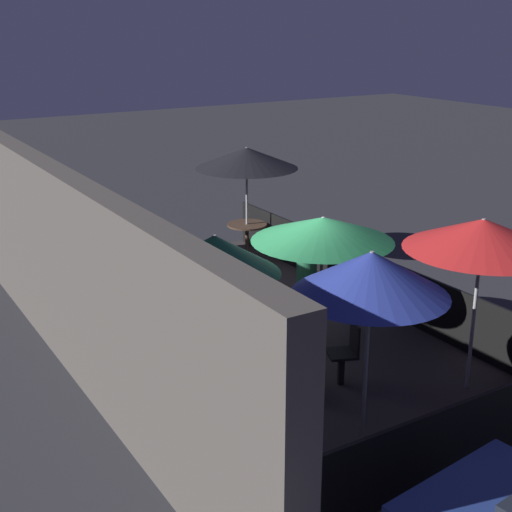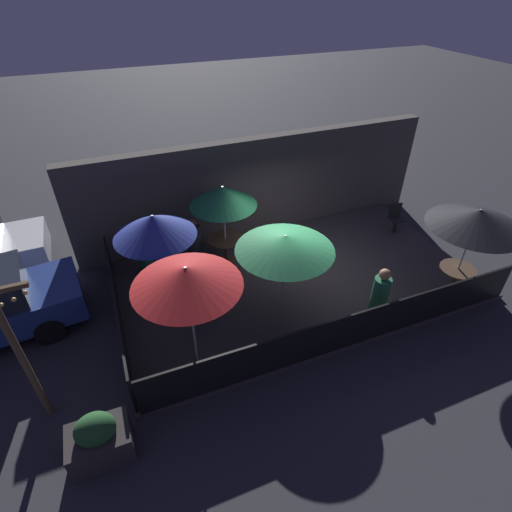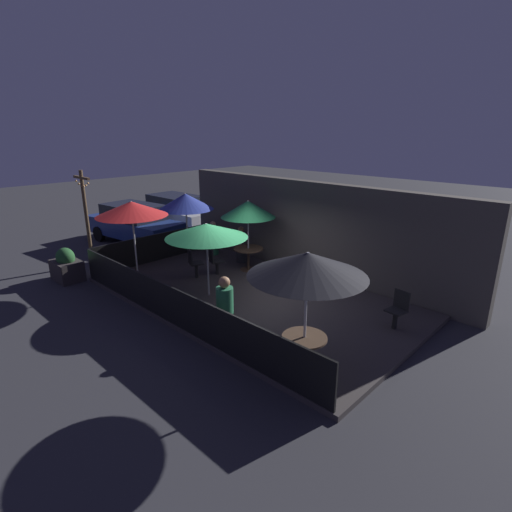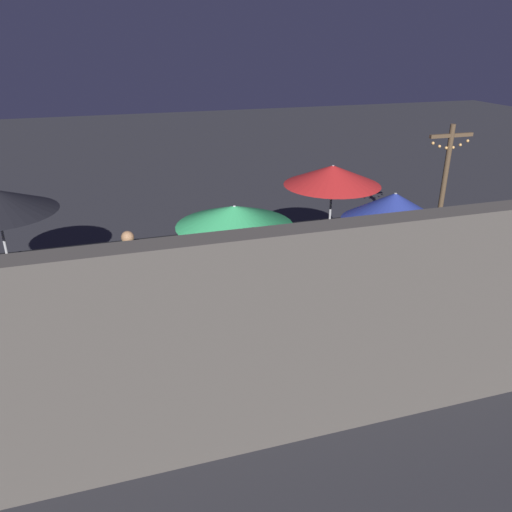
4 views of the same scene
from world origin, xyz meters
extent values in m
plane|color=#2D2D33|center=(0.00, 0.00, 0.00)|extent=(60.00, 60.00, 0.00)
cube|color=#383333|center=(0.00, 0.00, 0.06)|extent=(9.17, 5.10, 0.12)
cube|color=#4C4742|center=(0.00, 2.78, 1.52)|extent=(10.77, 0.36, 3.04)
cube|color=black|center=(0.00, -2.50, 0.59)|extent=(8.97, 0.05, 0.95)
cube|color=black|center=(-4.54, 0.00, 0.59)|extent=(0.05, 4.90, 0.95)
cylinder|color=#B2B2B7|center=(-1.49, 1.46, 1.27)|extent=(0.05, 0.05, 2.31)
cone|color=#1E6B3D|center=(-1.49, 1.46, 2.17)|extent=(1.75, 1.75, 0.52)
cylinder|color=#B2B2B7|center=(3.40, -1.95, 1.33)|extent=(0.05, 0.05, 2.42)
cone|color=black|center=(3.40, -1.95, 2.32)|extent=(2.16, 2.16, 0.44)
cylinder|color=#B2B2B7|center=(-3.39, 0.44, 1.34)|extent=(0.05, 0.05, 2.44)
cone|color=#283893|center=(-3.39, 0.44, 2.30)|extent=(1.84, 1.84, 0.52)
cylinder|color=#B2B2B7|center=(-3.17, -1.64, 1.36)|extent=(0.05, 0.05, 2.47)
cone|color=red|center=(-3.17, -1.64, 2.38)|extent=(2.07, 2.07, 0.42)
cylinder|color=#B2B2B7|center=(-0.80, -0.81, 1.15)|extent=(0.05, 0.05, 2.06)
cone|color=#1E6B3D|center=(-0.80, -0.81, 1.99)|extent=(2.23, 2.23, 0.38)
cylinder|color=#4C3828|center=(-1.49, 1.46, 0.13)|extent=(0.54, 0.54, 0.02)
cylinder|color=#4C3828|center=(-1.49, 1.46, 0.48)|extent=(0.08, 0.08, 0.71)
cylinder|color=#4C3828|center=(-1.49, 1.46, 0.85)|extent=(0.98, 0.98, 0.04)
cylinder|color=#4C3828|center=(3.40, -1.95, 0.13)|extent=(0.47, 0.47, 0.02)
cylinder|color=#4C3828|center=(3.40, -1.95, 0.49)|extent=(0.08, 0.08, 0.73)
cylinder|color=#4C3828|center=(3.40, -1.95, 0.87)|extent=(0.86, 0.86, 0.04)
cube|color=black|center=(3.86, 0.94, 0.34)|extent=(0.09, 0.09, 0.43)
cube|color=black|center=(3.86, 0.94, 0.57)|extent=(0.46, 0.46, 0.04)
cube|color=black|center=(3.89, 1.11, 0.81)|extent=(0.40, 0.09, 0.44)
cube|color=black|center=(-2.15, -0.19, 0.35)|extent=(0.10, 0.10, 0.46)
cube|color=black|center=(-2.15, -0.19, 0.60)|extent=(0.52, 0.52, 0.04)
cube|color=black|center=(-2.22, -0.35, 0.84)|extent=(0.38, 0.18, 0.44)
cube|color=black|center=(-1.90, 0.45, 0.33)|extent=(0.10, 0.10, 0.42)
cube|color=black|center=(-1.90, 0.45, 0.56)|extent=(0.52, 0.52, 0.04)
cube|color=black|center=(-1.97, 0.29, 0.80)|extent=(0.38, 0.18, 0.44)
cylinder|color=#333338|center=(-2.26, 1.88, 0.65)|extent=(0.52, 0.52, 1.06)
sphere|color=#9E704C|center=(-2.26, 1.88, 1.28)|extent=(0.21, 0.21, 0.21)
cylinder|color=#236642|center=(-3.64, 1.79, 0.63)|extent=(0.41, 0.41, 1.03)
sphere|color=tan|center=(-3.64, 1.79, 1.26)|extent=(0.22, 0.22, 0.22)
cylinder|color=#236642|center=(1.15, -1.93, 0.67)|extent=(0.53, 0.53, 1.11)
sphere|color=#9E704C|center=(1.15, -1.93, 1.36)|extent=(0.26, 0.26, 0.26)
camera|label=1|loc=(-9.25, 5.59, 5.07)|focal=50.00mm
camera|label=2|loc=(-4.06, -7.26, 6.91)|focal=28.00mm
camera|label=3|loc=(7.35, -7.35, 4.60)|focal=28.00mm
camera|label=4|loc=(1.40, 7.77, 5.06)|focal=35.00mm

